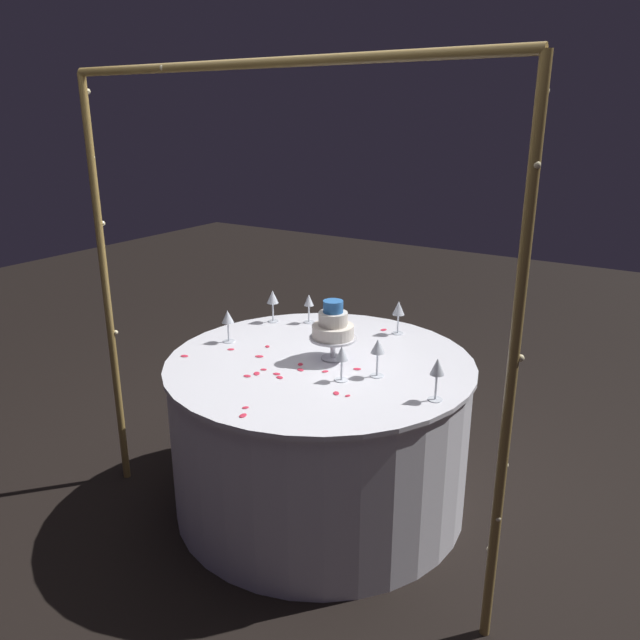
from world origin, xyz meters
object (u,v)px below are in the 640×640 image
at_px(wine_glass_0, 399,309).
at_px(wine_glass_5, 378,348).
at_px(decorative_arch, 266,252).
at_px(main_table, 320,432).
at_px(wine_glass_2, 273,298).
at_px(wine_glass_1, 342,356).
at_px(wine_glass_3, 309,302).
at_px(tiered_cake, 333,327).
at_px(wine_glass_4, 437,369).
at_px(wine_glass_6, 228,318).

height_order(wine_glass_0, wine_glass_5, wine_glass_0).
relative_size(decorative_arch, main_table, 1.41).
bearing_deg(wine_glass_2, decorative_arch, 125.83).
xyz_separation_m(wine_glass_1, wine_glass_3, (0.55, -0.57, 0.00)).
xyz_separation_m(tiered_cake, wine_glass_5, (-0.27, 0.07, -0.03)).
relative_size(tiered_cake, wine_glass_3, 1.77).
bearing_deg(wine_glass_1, wine_glass_2, -33.54).
relative_size(wine_glass_1, wine_glass_4, 0.88).
xyz_separation_m(tiered_cake, wine_glass_0, (-0.10, -0.48, -0.03)).
bearing_deg(wine_glass_5, wine_glass_0, -73.28).
height_order(main_table, wine_glass_6, wine_glass_6).
bearing_deg(tiered_cake, wine_glass_4, 165.10).
xyz_separation_m(wine_glass_2, wine_glass_5, (-0.83, 0.36, -0.00)).
bearing_deg(tiered_cake, wine_glass_6, 8.72).
bearing_deg(wine_glass_5, wine_glass_3, -34.54).
bearing_deg(tiered_cake, wine_glass_3, -44.65).
xyz_separation_m(main_table, wine_glass_6, (0.52, 0.04, 0.50)).
relative_size(tiered_cake, wine_glass_0, 1.61).
height_order(decorative_arch, main_table, decorative_arch).
relative_size(main_table, wine_glass_0, 8.15).
bearing_deg(wine_glass_4, decorative_arch, 24.76).
distance_m(wine_glass_1, wine_glass_5, 0.16).
height_order(wine_glass_0, wine_glass_1, wine_glass_0).
xyz_separation_m(decorative_arch, wine_glass_4, (-0.61, -0.28, -0.45)).
relative_size(decorative_arch, wine_glass_3, 12.65).
bearing_deg(tiered_cake, wine_glass_2, -27.15).
distance_m(decorative_arch, wine_glass_0, 1.03).
xyz_separation_m(tiered_cake, wine_glass_2, (0.56, -0.29, -0.02)).
bearing_deg(main_table, wine_glass_4, 170.40).
distance_m(main_table, wine_glass_3, 0.74).
distance_m(wine_glass_4, wine_glass_6, 1.14).
bearing_deg(decorative_arch, wine_glass_1, -128.88).
height_order(tiered_cake, wine_glass_5, tiered_cake).
bearing_deg(wine_glass_0, main_table, 74.94).
height_order(decorative_arch, wine_glass_4, decorative_arch).
relative_size(tiered_cake, wine_glass_6, 1.72).
height_order(wine_glass_4, wine_glass_6, wine_glass_4).
bearing_deg(wine_glass_2, tiered_cake, 152.85).
xyz_separation_m(wine_glass_0, wine_glass_5, (-0.16, 0.55, -0.00)).
bearing_deg(wine_glass_3, wine_glass_5, 145.46).
distance_m(main_table, wine_glass_1, 0.55).
distance_m(wine_glass_1, wine_glass_4, 0.42).
relative_size(decorative_arch, wine_glass_5, 11.79).
bearing_deg(wine_glass_6, wine_glass_0, -139.50).
distance_m(wine_glass_1, wine_glass_2, 0.86).
distance_m(wine_glass_0, wine_glass_2, 0.69).
xyz_separation_m(tiered_cake, wine_glass_3, (0.39, -0.38, -0.04)).
bearing_deg(wine_glass_5, tiered_cake, -14.34).
height_order(tiered_cake, wine_glass_4, tiered_cake).
bearing_deg(wine_glass_2, main_table, 147.15).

